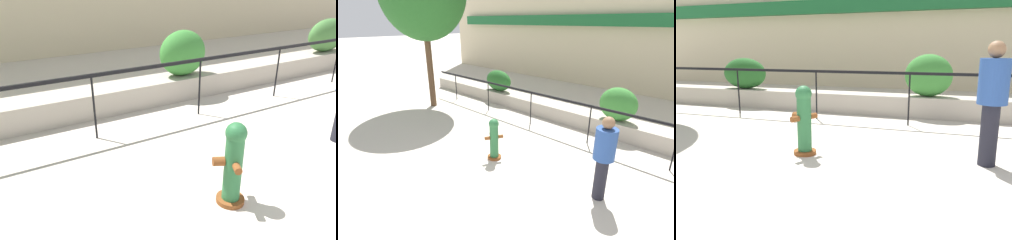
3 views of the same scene
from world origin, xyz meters
The scene contains 6 objects.
planter_wall_low centered at (0.00, 6.00, 0.25)m, with size 18.00×0.70×0.50m, color #ADA393.
fence_railing_segment centered at (0.00, 4.90, 1.02)m, with size 15.00×0.05×1.15m.
hedge_bush_0 centered at (-4.85, 6.00, 0.93)m, with size 1.35×0.61×0.87m, color #235B23.
hedge_bush_1 centered at (0.30, 6.00, 1.00)m, with size 1.12×0.68×1.00m, color #387F33.
fire_hydrant centered at (-1.28, 2.40, 0.55)m, with size 0.48×0.47×1.08m.
pedestrian centered at (1.39, 2.75, 0.99)m, with size 0.48×0.48×1.73m.
Camera 3 is at (0.87, -2.09, 1.62)m, focal length 35.00 mm.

